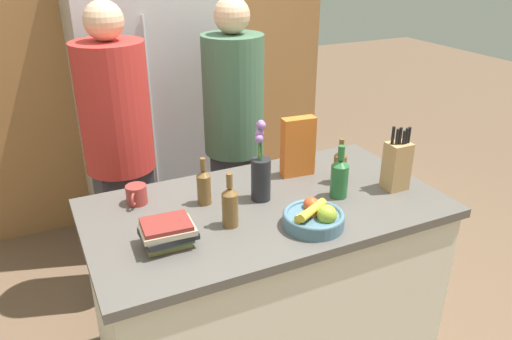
{
  "coord_description": "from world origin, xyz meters",
  "views": [
    {
      "loc": [
        -0.86,
        -1.69,
        1.93
      ],
      "look_at": [
        0.0,
        0.1,
        1.01
      ],
      "focal_mm": 35.0,
      "sensor_mm": 36.0,
      "label": 1
    }
  ],
  "objects_px": {
    "knife_block": "(397,165)",
    "cereal_box": "(298,147)",
    "bottle_vinegar": "(230,205)",
    "coffee_mug": "(136,195)",
    "refrigerator": "(149,104)",
    "bottle_wine": "(339,177)",
    "book_stack": "(168,233)",
    "fruit_bowl": "(314,217)",
    "bottle_water": "(204,186)",
    "person_in_blue": "(234,129)",
    "flower_vase": "(260,173)",
    "person_at_sink": "(119,145)",
    "bottle_oil": "(340,166)"
  },
  "relations": [
    {
      "from": "knife_block",
      "to": "cereal_box",
      "type": "distance_m",
      "value": 0.46
    },
    {
      "from": "knife_block",
      "to": "bottle_vinegar",
      "type": "xyz_separation_m",
      "value": [
        -0.81,
        0.02,
        -0.03
      ]
    },
    {
      "from": "knife_block",
      "to": "coffee_mug",
      "type": "height_order",
      "value": "knife_block"
    },
    {
      "from": "refrigerator",
      "to": "bottle_wine",
      "type": "height_order",
      "value": "refrigerator"
    },
    {
      "from": "book_stack",
      "to": "bottle_wine",
      "type": "height_order",
      "value": "bottle_wine"
    },
    {
      "from": "refrigerator",
      "to": "fruit_bowl",
      "type": "bearing_deg",
      "value": -82.93
    },
    {
      "from": "coffee_mug",
      "to": "bottle_water",
      "type": "xyz_separation_m",
      "value": [
        0.26,
        -0.13,
        0.04
      ]
    },
    {
      "from": "bottle_wine",
      "to": "bottle_water",
      "type": "distance_m",
      "value": 0.59
    },
    {
      "from": "bottle_vinegar",
      "to": "person_in_blue",
      "type": "xyz_separation_m",
      "value": [
        0.41,
        0.91,
        -0.04
      ]
    },
    {
      "from": "person_in_blue",
      "to": "refrigerator",
      "type": "bearing_deg",
      "value": 142.54
    },
    {
      "from": "refrigerator",
      "to": "book_stack",
      "type": "bearing_deg",
      "value": -102.15
    },
    {
      "from": "refrigerator",
      "to": "person_in_blue",
      "type": "distance_m",
      "value": 0.75
    },
    {
      "from": "knife_block",
      "to": "book_stack",
      "type": "bearing_deg",
      "value": -179.32
    },
    {
      "from": "fruit_bowl",
      "to": "cereal_box",
      "type": "distance_m",
      "value": 0.5
    },
    {
      "from": "bottle_wine",
      "to": "person_in_blue",
      "type": "bearing_deg",
      "value": 98.05
    },
    {
      "from": "knife_block",
      "to": "cereal_box",
      "type": "xyz_separation_m",
      "value": [
        -0.33,
        0.32,
        0.03
      ]
    },
    {
      "from": "flower_vase",
      "to": "bottle_wine",
      "type": "xyz_separation_m",
      "value": [
        0.33,
        -0.13,
        -0.03
      ]
    },
    {
      "from": "knife_block",
      "to": "bottle_water",
      "type": "xyz_separation_m",
      "value": [
        -0.84,
        0.24,
        -0.03
      ]
    },
    {
      "from": "refrigerator",
      "to": "person_at_sink",
      "type": "xyz_separation_m",
      "value": [
        -0.33,
        -0.63,
        -0.0
      ]
    },
    {
      "from": "refrigerator",
      "to": "coffee_mug",
      "type": "bearing_deg",
      "value": -106.93
    },
    {
      "from": "cereal_box",
      "to": "bottle_wine",
      "type": "xyz_separation_m",
      "value": [
        0.05,
        -0.28,
        -0.05
      ]
    },
    {
      "from": "bottle_water",
      "to": "refrigerator",
      "type": "bearing_deg",
      "value": 85.28
    },
    {
      "from": "cereal_box",
      "to": "bottle_oil",
      "type": "distance_m",
      "value": 0.22
    },
    {
      "from": "fruit_bowl",
      "to": "bottle_wine",
      "type": "xyz_separation_m",
      "value": [
        0.23,
        0.17,
        0.05
      ]
    },
    {
      "from": "book_stack",
      "to": "bottle_oil",
      "type": "distance_m",
      "value": 0.9
    },
    {
      "from": "coffee_mug",
      "to": "refrigerator",
      "type": "bearing_deg",
      "value": 73.07
    },
    {
      "from": "refrigerator",
      "to": "fruit_bowl",
      "type": "height_order",
      "value": "refrigerator"
    },
    {
      "from": "fruit_bowl",
      "to": "bottle_oil",
      "type": "height_order",
      "value": "bottle_oil"
    },
    {
      "from": "cereal_box",
      "to": "bottle_water",
      "type": "height_order",
      "value": "cereal_box"
    },
    {
      "from": "knife_block",
      "to": "person_in_blue",
      "type": "height_order",
      "value": "person_in_blue"
    },
    {
      "from": "bottle_vinegar",
      "to": "person_at_sink",
      "type": "relative_size",
      "value": 0.14
    },
    {
      "from": "fruit_bowl",
      "to": "knife_block",
      "type": "bearing_deg",
      "value": 14.17
    },
    {
      "from": "bottle_wine",
      "to": "bottle_vinegar",
      "type": "bearing_deg",
      "value": -177.48
    },
    {
      "from": "bottle_vinegar",
      "to": "bottle_wine",
      "type": "relative_size",
      "value": 0.95
    },
    {
      "from": "cereal_box",
      "to": "bottle_water",
      "type": "relative_size",
      "value": 1.36
    },
    {
      "from": "fruit_bowl",
      "to": "coffee_mug",
      "type": "relative_size",
      "value": 2.09
    },
    {
      "from": "cereal_box",
      "to": "book_stack",
      "type": "relative_size",
      "value": 1.42
    },
    {
      "from": "bottle_vinegar",
      "to": "bottle_water",
      "type": "bearing_deg",
      "value": 97.59
    },
    {
      "from": "bottle_vinegar",
      "to": "cereal_box",
      "type": "bearing_deg",
      "value": 32.23
    },
    {
      "from": "bottle_oil",
      "to": "person_at_sink",
      "type": "relative_size",
      "value": 0.13
    },
    {
      "from": "bottle_oil",
      "to": "person_in_blue",
      "type": "xyz_separation_m",
      "value": [
        -0.21,
        0.77,
        -0.04
      ]
    },
    {
      "from": "cereal_box",
      "to": "person_at_sink",
      "type": "height_order",
      "value": "person_at_sink"
    },
    {
      "from": "flower_vase",
      "to": "knife_block",
      "type": "bearing_deg",
      "value": -15.72
    },
    {
      "from": "fruit_bowl",
      "to": "person_in_blue",
      "type": "relative_size",
      "value": 0.15
    },
    {
      "from": "flower_vase",
      "to": "bottle_wine",
      "type": "bearing_deg",
      "value": -21.23
    },
    {
      "from": "book_stack",
      "to": "fruit_bowl",
      "type": "bearing_deg",
      "value": -11.65
    },
    {
      "from": "coffee_mug",
      "to": "bottle_vinegar",
      "type": "xyz_separation_m",
      "value": [
        0.29,
        -0.34,
        0.05
      ]
    },
    {
      "from": "refrigerator",
      "to": "bottle_water",
      "type": "distance_m",
      "value": 1.37
    },
    {
      "from": "cereal_box",
      "to": "bottle_oil",
      "type": "relative_size",
      "value": 1.33
    },
    {
      "from": "fruit_bowl",
      "to": "person_in_blue",
      "type": "bearing_deg",
      "value": 84.19
    }
  ]
}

